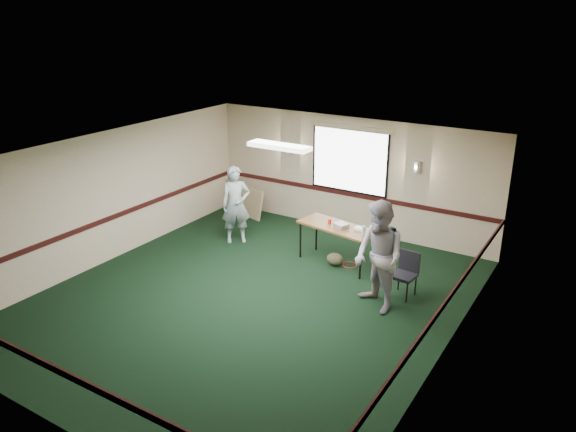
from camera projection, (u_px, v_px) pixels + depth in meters
The scene contains 13 objects.
ground at pixel (251, 299), 10.23m from camera, with size 8.00×8.00×0.00m, color black.
room_shell at pixel (309, 186), 11.37m from camera, with size 8.00×8.02×8.00m.
folding_table at pixel (338, 229), 11.38m from camera, with size 1.76×0.95×0.83m.
projector at pixel (341, 225), 11.26m from camera, with size 0.26×0.22×0.09m, color gray.
game_console at pixel (360, 229), 11.16m from camera, with size 0.19×0.15×0.05m, color white.
red_cup at pixel (329, 221), 11.45m from camera, with size 0.07×0.07×0.11m, color red.
water_bottle at pixel (363, 231), 10.87m from camera, with size 0.06×0.06×0.19m, color #81BBD4.
duffel_bag at pixel (335, 259), 11.53m from camera, with size 0.36×0.27×0.26m, color #3F3624.
cable_coil at pixel (350, 265), 11.55m from camera, with size 0.30×0.30×0.02m, color red.
folded_table at pixel (243, 200), 14.34m from camera, with size 1.45×0.06×0.75m, color #9B7B5F.
conference_chair at pixel (406, 270), 10.23m from camera, with size 0.45×0.47×0.84m.
person_left at pixel (236, 205), 12.44m from camera, with size 0.64×0.42×1.75m, color #426892.
person_right at pixel (379, 257), 9.58m from camera, with size 0.96×0.75×1.97m, color #7E96C5.
Camera 1 is at (5.35, -7.34, 5.00)m, focal length 35.00 mm.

